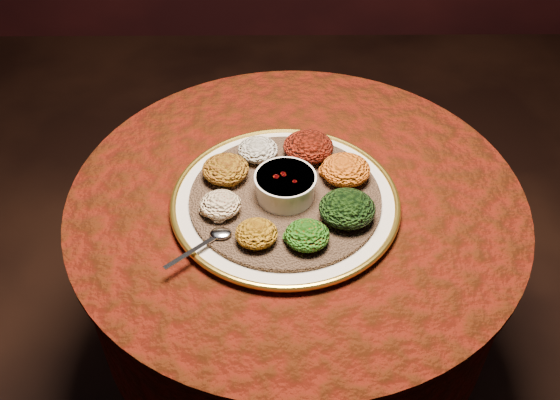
{
  "coord_description": "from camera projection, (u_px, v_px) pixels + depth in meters",
  "views": [
    {
      "loc": [
        -0.04,
        -0.95,
        1.63
      ],
      "look_at": [
        -0.04,
        -0.05,
        0.76
      ],
      "focal_mm": 40.0,
      "sensor_mm": 36.0,
      "label": 1
    }
  ],
  "objects": [
    {
      "name": "portion_gomen",
      "position": [
        347.0,
        209.0,
        1.2
      ],
      "size": [
        0.11,
        0.1,
        0.05
      ],
      "primitive_type": "ellipsoid",
      "color": "black",
      "rests_on": "injera"
    },
    {
      "name": "stew_bowl",
      "position": [
        285.0,
        185.0,
        1.24
      ],
      "size": [
        0.12,
        0.12,
        0.05
      ],
      "color": "silver",
      "rests_on": "injera"
    },
    {
      "name": "portion_mixveg",
      "position": [
        307.0,
        235.0,
        1.16
      ],
      "size": [
        0.08,
        0.08,
        0.04
      ],
      "primitive_type": "ellipsoid",
      "color": "#902B09",
      "rests_on": "injera"
    },
    {
      "name": "portion_ayib",
      "position": [
        258.0,
        150.0,
        1.34
      ],
      "size": [
        0.09,
        0.08,
        0.04
      ],
      "primitive_type": "ellipsoid",
      "color": "silver",
      "rests_on": "injera"
    },
    {
      "name": "portion_kik",
      "position": [
        256.0,
        233.0,
        1.16
      ],
      "size": [
        0.08,
        0.08,
        0.04
      ],
      "primitive_type": "ellipsoid",
      "color": "#9F6A0E",
      "rests_on": "injera"
    },
    {
      "name": "portion_kitfo",
      "position": [
        308.0,
        147.0,
        1.34
      ],
      "size": [
        0.11,
        0.1,
        0.05
      ],
      "primitive_type": "ellipsoid",
      "color": "black",
      "rests_on": "injera"
    },
    {
      "name": "spoon",
      "position": [
        216.0,
        236.0,
        1.17
      ],
      "size": [
        0.12,
        0.1,
        0.01
      ],
      "rotation": [
        0.0,
        0.0,
        -2.42
      ],
      "color": "silver",
      "rests_on": "injera"
    },
    {
      "name": "platter",
      "position": [
        285.0,
        201.0,
        1.27
      ],
      "size": [
        0.47,
        0.47,
        0.02
      ],
      "rotation": [
        0.0,
        0.0,
        -0.0
      ],
      "color": "beige",
      "rests_on": "table"
    },
    {
      "name": "portion_shiro",
      "position": [
        226.0,
        169.0,
        1.29
      ],
      "size": [
        0.1,
        0.09,
        0.05
      ],
      "primitive_type": "ellipsoid",
      "color": "#956311",
      "rests_on": "injera"
    },
    {
      "name": "injera",
      "position": [
        285.0,
        197.0,
        1.27
      ],
      "size": [
        0.51,
        0.51,
        0.01
      ],
      "primitive_type": "cylinder",
      "rotation": [
        0.0,
        0.0,
        0.38
      ],
      "color": "brown",
      "rests_on": "platter"
    },
    {
      "name": "portion_tikil",
      "position": [
        346.0,
        170.0,
        1.28
      ],
      "size": [
        0.1,
        0.1,
        0.05
      ],
      "primitive_type": "ellipsoid",
      "color": "#BC6B0F",
      "rests_on": "injera"
    },
    {
      "name": "table",
      "position": [
        295.0,
        251.0,
        1.43
      ],
      "size": [
        0.96,
        0.96,
        0.73
      ],
      "color": "black",
      "rests_on": "ground"
    },
    {
      "name": "portion_timatim",
      "position": [
        221.0,
        204.0,
        1.22
      ],
      "size": [
        0.08,
        0.08,
        0.04
      ],
      "primitive_type": "ellipsoid",
      "color": "#770807",
      "rests_on": "injera"
    }
  ]
}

